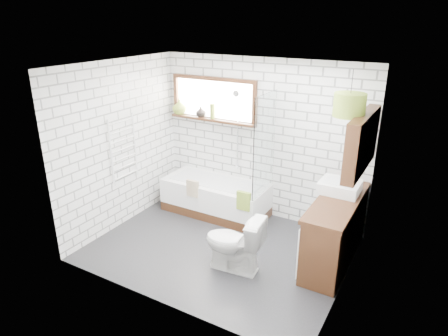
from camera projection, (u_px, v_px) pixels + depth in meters
The scene contains 22 objects.
floor at pixel (219, 249), 5.61m from camera, with size 3.40×2.60×0.01m, color black.
ceiling at pixel (219, 66), 4.70m from camera, with size 3.40×2.60×0.01m, color white.
wall_back at pixel (262, 140), 6.21m from camera, with size 3.40×0.01×2.50m, color white.
wall_front at pixel (155, 204), 4.10m from camera, with size 3.40×0.01×2.50m, color white.
wall_left at pixel (121, 145), 5.95m from camera, with size 0.01×2.60×2.50m, color white.
wall_right at pixel (353, 193), 4.36m from camera, with size 0.01×2.60×2.50m, color white.
window at pixel (213, 100), 6.37m from camera, with size 1.52×0.16×0.68m, color black.
towel_radiator at pixel (123, 149), 5.94m from camera, with size 0.06×0.52×1.00m, color white.
mirror_cabinet at pixel (362, 142), 4.75m from camera, with size 0.16×1.20×0.70m, color black.
shower_riser at pixel (238, 131), 6.32m from camera, with size 0.02×0.02×1.30m, color silver.
bathtub at pixel (216, 197), 6.54m from camera, with size 1.70×0.75×0.55m, color white.
shower_screen at pixel (264, 145), 5.78m from camera, with size 0.02×0.72×1.50m, color white.
towel_green at pixel (244, 201), 5.81m from camera, with size 0.21×0.06×0.29m, color olive.
towel_beige at pixel (193, 189), 6.23m from camera, with size 0.21×0.05×0.27m, color tan.
vanity at pixel (335, 231), 5.19m from camera, with size 0.50×1.55×0.89m, color black.
basin at pixel (340, 187), 5.23m from camera, with size 0.50×0.44×0.15m, color white.
tap at pixel (353, 185), 5.14m from camera, with size 0.03×0.03×0.16m, color silver.
toilet at pixel (234, 243), 5.03m from camera, with size 0.75×0.43×0.76m, color white.
vase_olive at pixel (179, 108), 6.72m from camera, with size 0.23×0.23×0.24m, color olive.
vase_dark at pixel (201, 113), 6.54m from camera, with size 0.16×0.16×0.17m, color black.
bottle at pixel (212, 113), 6.42m from camera, with size 0.08×0.08×0.24m, color olive.
pendant at pixel (349, 105), 4.58m from camera, with size 0.37×0.37×0.27m, color olive.
Camera 1 is at (2.45, -4.15, 3.07)m, focal length 32.00 mm.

